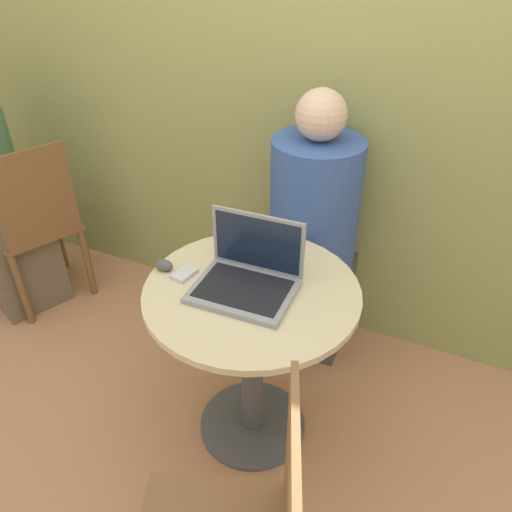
{
  "coord_description": "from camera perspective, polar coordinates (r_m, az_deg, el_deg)",
  "views": [
    {
      "loc": [
        0.57,
        -1.2,
        1.76
      ],
      "look_at": [
        -0.01,
        0.05,
        0.82
      ],
      "focal_mm": 35.0,
      "sensor_mm": 36.0,
      "label": 1
    }
  ],
  "objects": [
    {
      "name": "ground_plane",
      "position": [
        2.2,
        -0.39,
        -18.72
      ],
      "size": [
        12.0,
        12.0,
        0.0
      ],
      "primitive_type": "plane",
      "color": "tan"
    },
    {
      "name": "back_wall",
      "position": [
        2.12,
        9.33,
        21.46
      ],
      "size": [
        7.0,
        0.05,
        2.6
      ],
      "color": "#939956",
      "rests_on": "ground_plane"
    },
    {
      "name": "round_table",
      "position": [
        1.82,
        -0.45,
        -8.89
      ],
      "size": [
        0.74,
        0.74,
        0.72
      ],
      "color": "#4C4C51",
      "rests_on": "ground_plane"
    },
    {
      "name": "laptop",
      "position": [
        1.66,
        -0.95,
        -2.25
      ],
      "size": [
        0.34,
        0.27,
        0.24
      ],
      "color": "gray",
      "rests_on": "round_table"
    },
    {
      "name": "cell_phone",
      "position": [
        1.75,
        -8.21,
        -2.03
      ],
      "size": [
        0.07,
        0.1,
        0.02
      ],
      "color": "silver",
      "rests_on": "round_table"
    },
    {
      "name": "computer_mouse",
      "position": [
        1.79,
        -10.48,
        -1.02
      ],
      "size": [
        0.07,
        0.05,
        0.04
      ],
      "color": "#4C4C51",
      "rests_on": "round_table"
    },
    {
      "name": "person_seated",
      "position": [
        2.28,
        6.77,
        1.05
      ],
      "size": [
        0.37,
        0.58,
        1.24
      ],
      "color": "#4C4742",
      "rests_on": "ground_plane"
    },
    {
      "name": "chair_background",
      "position": [
        2.76,
        -23.87,
        3.12
      ],
      "size": [
        0.52,
        0.52,
        0.9
      ],
      "color": "brown",
      "rests_on": "ground_plane"
    }
  ]
}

